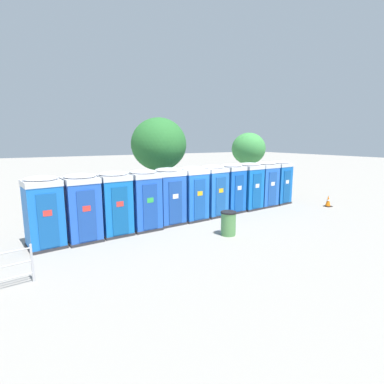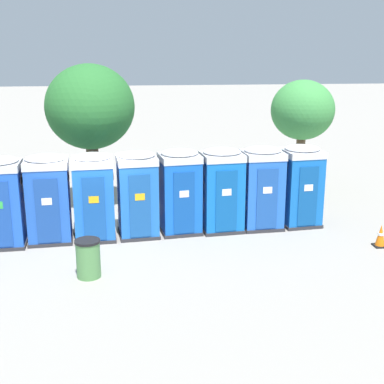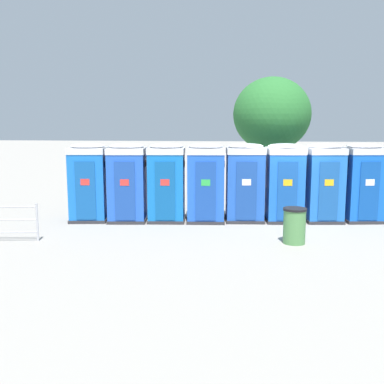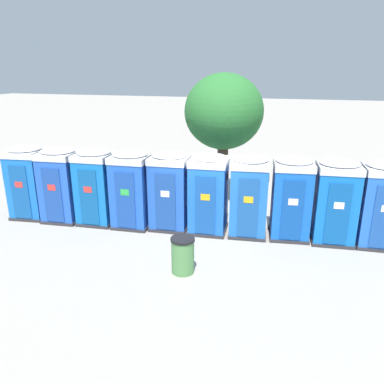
% 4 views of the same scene
% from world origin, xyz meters
% --- Properties ---
extents(ground_plane, '(120.00, 120.00, 0.00)m').
position_xyz_m(ground_plane, '(0.00, 0.00, 0.00)').
color(ground_plane, gray).
extents(portapotty_0, '(1.33, 1.33, 2.54)m').
position_xyz_m(portapotty_0, '(-6.32, -0.80, 1.28)').
color(portapotty_0, '#2D2D33').
rests_on(portapotty_0, ground).
extents(portapotty_1, '(1.32, 1.30, 2.54)m').
position_xyz_m(portapotty_1, '(-5.04, -0.77, 1.28)').
color(portapotty_1, '#2D2D33').
rests_on(portapotty_1, ground).
extents(portapotty_2, '(1.26, 1.27, 2.54)m').
position_xyz_m(portapotty_2, '(-3.78, -0.63, 1.28)').
color(portapotty_2, '#2D2D33').
rests_on(portapotty_2, ground).
extents(portapotty_3, '(1.29, 1.27, 2.54)m').
position_xyz_m(portapotty_3, '(-2.50, -0.56, 1.28)').
color(portapotty_3, '#2D2D33').
rests_on(portapotty_3, ground).
extents(portapotty_4, '(1.32, 1.28, 2.54)m').
position_xyz_m(portapotty_4, '(-1.25, -0.34, 1.28)').
color(portapotty_4, '#2D2D33').
rests_on(portapotty_4, ground).
extents(portapotty_5, '(1.27, 1.28, 2.54)m').
position_xyz_m(portapotty_5, '(0.03, -0.30, 1.28)').
color(portapotty_5, '#2D2D33').
rests_on(portapotty_5, ground).
extents(portapotty_6, '(1.28, 1.31, 2.54)m').
position_xyz_m(portapotty_6, '(1.29, -0.16, 1.28)').
color(portapotty_6, '#2D2D33').
rests_on(portapotty_6, ground).
extents(portapotty_7, '(1.33, 1.34, 2.54)m').
position_xyz_m(portapotty_7, '(2.56, 0.00, 1.28)').
color(portapotty_7, '#2D2D33').
rests_on(portapotty_7, ground).
extents(street_tree_1, '(2.98, 2.98, 4.93)m').
position_xyz_m(street_tree_1, '(-0.19, 2.86, 3.47)').
color(street_tree_1, '#4C3826').
rests_on(street_tree_1, ground).
extents(trash_can, '(0.62, 0.62, 0.96)m').
position_xyz_m(trash_can, '(0.04, -3.04, 0.48)').
color(trash_can, '#518C4C').
rests_on(trash_can, ground).
extents(event_barrier, '(2.04, 0.33, 1.05)m').
position_xyz_m(event_barrier, '(-7.88, -3.64, 0.57)').
color(event_barrier, '#B7B7BC').
rests_on(event_barrier, ground).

